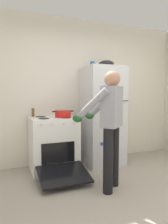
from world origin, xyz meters
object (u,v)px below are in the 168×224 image
object	(u,v)px
refrigerator	(102,116)
pepper_mill	(33,112)
person_cook	(109,119)
red_pot	(63,114)
stove_range	(54,144)
coffee_mug	(92,64)
mixing_bowl	(106,64)

from	to	relation	value
refrigerator	pepper_mill	xyz separation A→B (m)	(-1.23, 0.20, 0.09)
person_cook	red_pot	distance (m)	1.00
stove_range	coffee_mug	bearing A→B (deg)	5.18
red_pot	coffee_mug	distance (m)	1.05
stove_range	mixing_bowl	size ratio (longest dim) A/B	4.39
refrigerator	mixing_bowl	size ratio (longest dim) A/B	6.49
red_pot	mixing_bowl	distance (m)	1.22
red_pot	mixing_bowl	size ratio (longest dim) A/B	1.33
person_cook	pepper_mill	xyz separation A→B (m)	(-0.83, 1.18, 0.02)
pepper_mill	stove_range	bearing A→B (deg)	-35.97
person_cook	red_pot	bearing A→B (deg)	111.37
person_cook	refrigerator	bearing A→B (deg)	67.88
refrigerator	person_cook	bearing A→B (deg)	-112.12
red_pot	coffee_mug	size ratio (longest dim) A/B	3.27
person_cook	pepper_mill	distance (m)	1.44
refrigerator	red_pot	xyz separation A→B (m)	(-0.77, -0.05, 0.07)
red_pot	pepper_mill	xyz separation A→B (m)	(-0.46, 0.25, 0.02)
person_cook	mixing_bowl	world-z (taller)	mixing_bowl
stove_range	coffee_mug	xyz separation A→B (m)	(0.75, 0.07, 1.39)
coffee_mug	pepper_mill	world-z (taller)	coffee_mug
pepper_mill	mixing_bowl	bearing A→B (deg)	-8.71
person_cook	pepper_mill	bearing A→B (deg)	124.88
stove_range	person_cook	xyz separation A→B (m)	(0.53, -0.97, 0.51)
coffee_mug	person_cook	bearing A→B (deg)	-102.15
coffee_mug	red_pot	bearing A→B (deg)	-170.35
stove_range	person_cook	size ratio (longest dim) A/B	0.76
stove_range	red_pot	bearing A→B (deg)	-11.40
person_cook	red_pot	xyz separation A→B (m)	(-0.37, 0.93, 0.01)
coffee_mug	mixing_bowl	distance (m)	0.26
pepper_mill	person_cook	bearing A→B (deg)	-55.12
refrigerator	coffee_mug	world-z (taller)	coffee_mug
mixing_bowl	pepper_mill	bearing A→B (deg)	171.29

